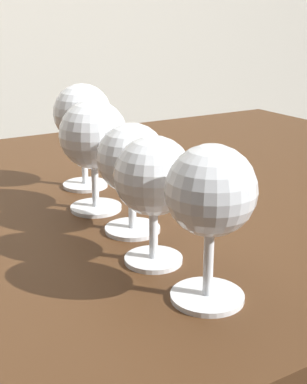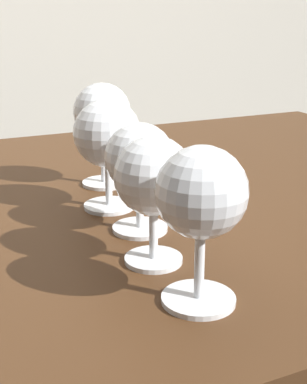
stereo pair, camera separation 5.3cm
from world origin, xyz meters
TOP-DOWN VIEW (x-y plane):
  - dining_table at (0.00, 0.00)m, footprint 1.49×0.84m
  - wine_glass_white at (0.05, -0.30)m, footprint 0.08×0.08m
  - wine_glass_amber at (0.04, -0.21)m, footprint 0.08×0.08m
  - wine_glass_cabernet at (0.06, -0.13)m, footprint 0.08×0.08m
  - wine_glass_rose at (0.06, -0.04)m, footprint 0.09×0.09m
  - wine_glass_chardonnay at (0.09, 0.05)m, footprint 0.08×0.08m

SIDE VIEW (x-z plane):
  - dining_table at x=0.00m, z-range 0.28..1.01m
  - wine_glass_cabernet at x=0.06m, z-range 0.75..0.88m
  - wine_glass_amber at x=0.04m, z-range 0.75..0.88m
  - wine_glass_rose at x=0.06m, z-range 0.75..0.90m
  - wine_glass_white at x=0.05m, z-range 0.76..0.90m
  - wine_glass_chardonnay at x=0.09m, z-range 0.76..0.91m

